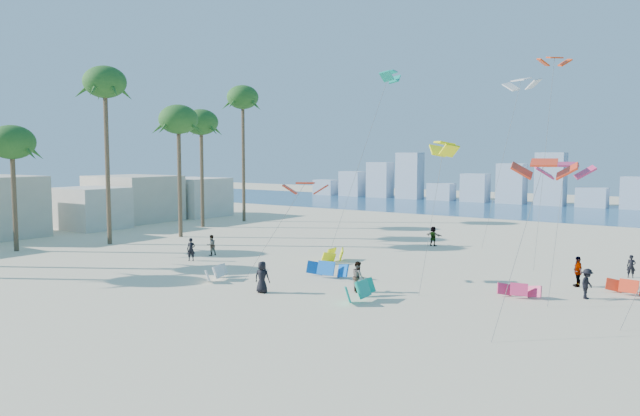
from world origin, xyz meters
The scene contains 10 objects.
ground centered at (0.00, 0.00, 0.00)m, with size 220.00×220.00×0.00m, color beige.
ocean centered at (0.00, 72.00, 0.01)m, with size 220.00×220.00×0.00m, color navy.
kitesurfer_near centered at (-7.83, 14.23, 0.88)m, with size 0.64×0.42×1.76m, color black.
kitesurfer_mid centered at (8.07, 12.72, 0.91)m, with size 0.88×0.69×1.82m, color gray.
kitesurfers_far centered at (8.74, 20.97, 0.88)m, with size 29.81×23.52×1.89m.
grounded_kites centered at (7.65, 15.14, 0.46)m, with size 24.85×12.94×1.03m.
flying_kites centered at (14.94, 24.19, 10.75)m, with size 28.99×33.50×16.03m.
palm_row centered at (-22.05, 16.19, 11.80)m, with size 9.10×44.80×16.36m.
beachfront_buildings centered at (-33.69, 20.82, 2.67)m, with size 11.50×43.00×6.00m.
distant_skyline centered at (-1.19, 82.00, 3.09)m, with size 85.00×3.00×8.40m.
Camera 1 is at (26.57, -17.53, 8.18)m, focal length 33.95 mm.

